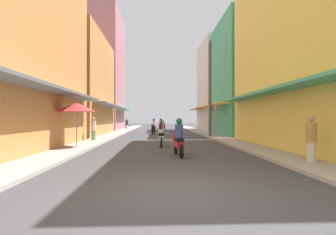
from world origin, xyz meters
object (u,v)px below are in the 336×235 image
Objects in this scene: motorbike_black at (154,127)px; motorbike_orange at (164,124)px; pedestrian_foreground at (311,140)px; vendor_umbrella at (77,107)px; pedestrian_crossing at (94,130)px; utility_pole at (210,88)px; motorbike_white at (161,137)px; motorbike_red at (178,139)px; street_sign_no_entry at (216,116)px; pedestrian_midway at (127,124)px; motorbike_maroon at (161,126)px.

motorbike_black and motorbike_orange have the same top height.
vendor_umbrella is (-9.13, 4.46, 1.29)m from pedestrian_foreground.
pedestrian_foreground is 12.76m from pedestrian_crossing.
pedestrian_crossing is 9.73m from utility_pole.
motorbike_white is at bearing -123.34° from utility_pole.
motorbike_red is 1.01× the size of motorbike_orange.
street_sign_no_entry is at bearing 32.46° from vendor_umbrella.
motorbike_orange is at bearing 89.72° from motorbike_red.
motorbike_white is at bearing 16.94° from vendor_umbrella.
street_sign_no_entry reaches higher than motorbike_black.
motorbike_black is 7.50m from utility_pole.
street_sign_no_entry reaches higher than pedestrian_midway.
vendor_umbrella is at bearing -137.90° from utility_pole.
motorbike_orange is 1.07× the size of pedestrian_foreground.
motorbike_black is at bearing 73.60° from vendor_umbrella.
vendor_umbrella is 0.89× the size of street_sign_no_entry.
vendor_umbrella is at bearing -90.14° from pedestrian_midway.
street_sign_no_entry is (4.00, 3.94, 1.21)m from motorbike_white.
pedestrian_foreground is 0.63× the size of street_sign_no_entry.
motorbike_red is at bearing -51.63° from pedestrian_crossing.
pedestrian_midway is (-4.83, 22.01, 0.09)m from motorbike_red.
pedestrian_midway is (-9.08, 24.21, -0.04)m from pedestrian_foreground.
pedestrian_midway is at bearing 110.56° from pedestrian_foreground.
motorbike_red is (0.46, -19.77, 0.00)m from motorbike_maroon.
motorbike_red is at bearing -114.06° from street_sign_no_entry.
pedestrian_crossing reaches higher than motorbike_orange.
motorbike_black is 14.65m from motorbike_red.
utility_pole is at bearing 93.83° from pedestrian_foreground.
pedestrian_foreground reaches higher than motorbike_maroon.
pedestrian_midway reaches higher than motorbike_white.
pedestrian_midway reaches higher than motorbike_black.
motorbike_red reaches higher than motorbike_white.
motorbike_orange is (0.60, 9.39, 0.00)m from motorbike_maroon.
utility_pole is 3.26m from street_sign_no_entry.
pedestrian_foreground reaches higher than motorbike_black.
pedestrian_foreground is 1.01× the size of pedestrian_crossing.
pedestrian_crossing is at bearing -173.05° from street_sign_no_entry.
motorbike_black is 9.00m from pedestrian_crossing.
motorbike_maroon and motorbike_red have the same top height.
street_sign_no_entry is at bearing -57.07° from motorbike_black.
street_sign_no_entry is at bearing 6.95° from pedestrian_crossing.
utility_pole is (8.28, -12.23, 3.25)m from pedestrian_midway.
utility_pole is (3.91, -9.98, 3.33)m from motorbike_maroon.
pedestrian_crossing is at bearing 128.37° from motorbike_red.
pedestrian_foreground is at bearing -26.04° from vendor_umbrella.
pedestrian_midway is (-4.97, -7.15, 0.09)m from motorbike_orange.
street_sign_no_entry is at bearing -72.77° from motorbike_maroon.
motorbike_black is 1.00× the size of motorbike_red.
motorbike_white is at bearing -135.41° from street_sign_no_entry.
motorbike_red is 1.14× the size of pedestrian_midway.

